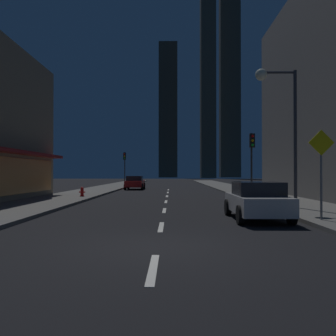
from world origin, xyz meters
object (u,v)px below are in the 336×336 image
Objects in this scene: car_parked_far at (135,183)px; pedestrian_crossing_sign at (321,166)px; car_parked_near at (257,200)px; traffic_light_near_right at (252,151)px; street_lamp_right at (278,104)px; traffic_light_far_left at (125,161)px; fire_hydrant_far_left at (82,192)px.

car_parked_far is 1.34× the size of pedestrian_crossing_sign.
car_parked_near is 2.62m from pedestrian_crossing_sign.
street_lamp_right reaches higher than traffic_light_near_right.
traffic_light_far_left reaches higher than car_parked_far.
street_lamp_right is (11.28, -8.05, 4.61)m from fire_hydrant_far_left.
car_parked_far is at bearing 120.22° from traffic_light_near_right.
pedestrian_crossing_sign is at bearing -47.32° from fire_hydrant_far_left.
traffic_light_near_right is at bearing -63.12° from traffic_light_far_left.
car_parked_far is at bearing -72.65° from traffic_light_far_left.
traffic_light_near_right is (9.10, -15.62, 2.45)m from car_parked_far.
car_parked_near is 32.51m from traffic_light_far_left.
car_parked_far is 1.01× the size of traffic_light_far_left.
traffic_light_far_left reaches higher than car_parked_near.
traffic_light_far_left is 34.11m from pedestrian_crossing_sign.
car_parked_far is at bearing 109.39° from pedestrian_crossing_sign.
street_lamp_right is 2.09× the size of pedestrian_crossing_sign.
fire_hydrant_far_left is 0.21× the size of pedestrian_crossing_sign.
traffic_light_near_right is at bearing -9.68° from fire_hydrant_far_left.
car_parked_near is at bearing -118.31° from street_lamp_right.
street_lamp_right reaches higher than fire_hydrant_far_left.
traffic_light_far_left reaches higher than pedestrian_crossing_sign.
street_lamp_right is (-0.12, -6.11, 1.87)m from traffic_light_near_right.
pedestrian_crossing_sign reaches higher than car_parked_far.
street_lamp_right reaches higher than car_parked_near.
street_lamp_right is at bearing 61.69° from car_parked_near.
pedestrian_crossing_sign reaches higher than car_parked_near.
pedestrian_crossing_sign is (11.50, -12.47, 1.56)m from fire_hydrant_far_left.
car_parked_near is at bearing -73.95° from car_parked_far.
car_parked_far is 1.01× the size of traffic_light_near_right.
street_lamp_right is at bearing -91.13° from traffic_light_near_right.
traffic_light_far_left is (-1.90, 6.08, 2.45)m from car_parked_far.
car_parked_far is 13.87m from fire_hydrant_far_left.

